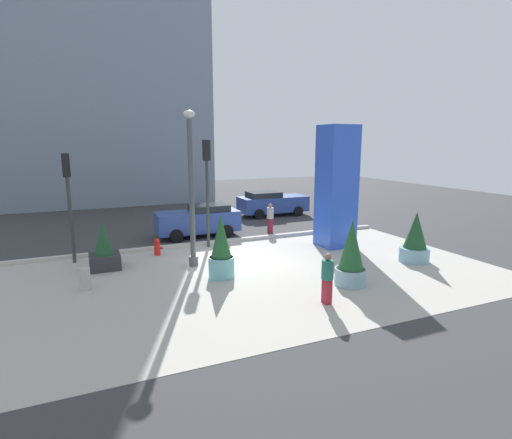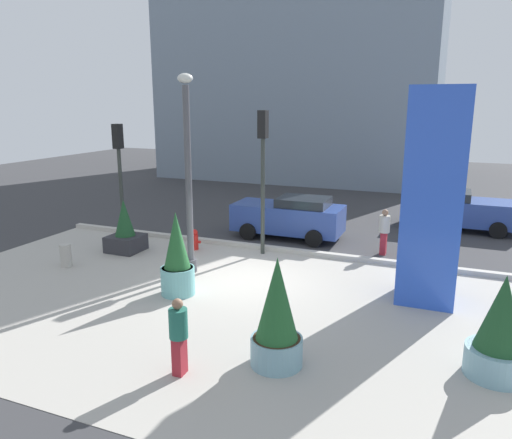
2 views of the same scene
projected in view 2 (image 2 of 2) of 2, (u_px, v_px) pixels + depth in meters
ground_plane at (288, 245)px, 17.96m from camera, size 60.00×60.00×0.00m
plaza_pavement at (214, 307)px, 12.56m from camera, size 18.00×10.00×0.02m
curb_strip at (280, 249)px, 17.15m from camera, size 18.00×0.24×0.16m
lamp_post at (188, 180)px, 14.47m from camera, size 0.44×0.44×5.92m
art_pillar_blue at (433, 198)px, 12.38m from camera, size 1.44×1.44×5.52m
potted_plant_near_left at (500, 333)px, 9.19m from camera, size 1.18×1.18×2.05m
potted_plant_near_right at (177, 259)px, 13.15m from camera, size 0.92×0.92×2.31m
potted_plant_curbside at (125, 232)px, 17.06m from camera, size 1.12×1.12×1.86m
potted_plant_mid_plaza at (277, 318)px, 9.55m from camera, size 1.04×1.04×2.26m
fire_hydrant at (195, 240)px, 17.31m from camera, size 0.36×0.26×0.75m
concrete_bollard at (66, 256)px, 15.51m from camera, size 0.36×0.36×0.75m
traffic_light_corner at (263, 160)px, 16.17m from camera, size 0.28×0.42×4.86m
traffic_light_far_side at (119, 162)px, 18.14m from camera, size 0.28×0.42×4.35m
car_far_lane at (458, 210)px, 20.02m from camera, size 4.50×2.07×1.59m
car_curb_west at (289, 217)px, 18.76m from camera, size 4.18×1.96×1.62m
pedestrian_crossing at (384, 230)px, 16.67m from camera, size 0.37×0.37×1.58m
pedestrian_on_sidewalk at (179, 333)px, 9.25m from camera, size 0.37×0.37×1.56m
highrise_across_street at (307, 41)px, 33.72m from camera, size 17.97×11.38×18.46m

